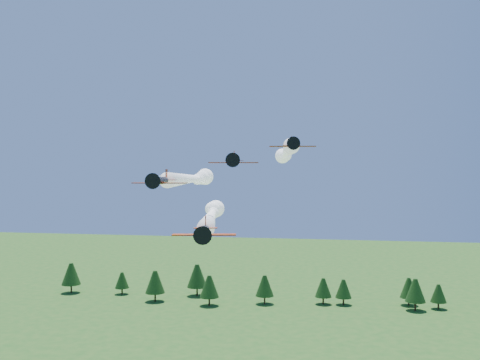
% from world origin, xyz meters
% --- Properties ---
extents(plane_lead, '(15.09, 50.22, 3.70)m').
position_xyz_m(plane_lead, '(-5.90, 17.40, 39.12)').
color(plane_lead, black).
rests_on(plane_lead, ground).
extents(plane_left, '(9.25, 46.41, 3.70)m').
position_xyz_m(plane_left, '(-11.42, 23.98, 45.79)').
color(plane_left, black).
rests_on(plane_left, ground).
extents(plane_right, '(11.91, 58.31, 3.70)m').
position_xyz_m(plane_right, '(6.50, 33.59, 51.25)').
color(plane_right, black).
rests_on(plane_right, ground).
extents(plane_slot, '(8.36, 9.13, 2.92)m').
position_xyz_m(plane_slot, '(0.19, 7.70, 49.00)').
color(plane_slot, black).
rests_on(plane_slot, ground).
extents(treeline, '(171.06, 21.06, 11.96)m').
position_xyz_m(treeline, '(-2.02, 112.04, 6.71)').
color(treeline, '#382314').
rests_on(treeline, ground).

